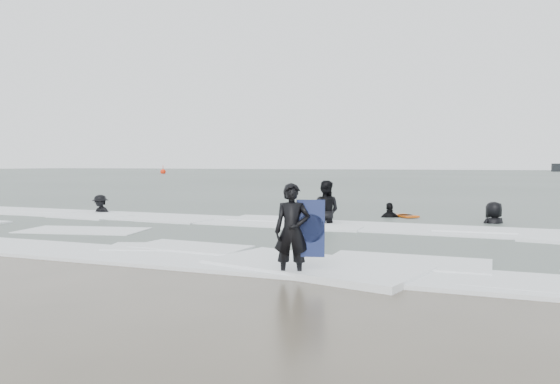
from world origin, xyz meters
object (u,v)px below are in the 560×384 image
at_px(surfer_centre, 292,279).
at_px(buoy, 163,172).
at_px(surfer_right_far, 494,225).
at_px(surfer_wading, 325,225).
at_px(surfer_right_near, 390,219).
at_px(surfer_breaker, 101,214).

relative_size(surfer_centre, buoy, 0.99).
bearing_deg(surfer_centre, buoy, 108.19).
bearing_deg(surfer_right_far, surfer_centre, 33.55).
relative_size(surfer_wading, surfer_right_near, 1.14).
distance_m(surfer_centre, surfer_breaker, 13.60).
xyz_separation_m(surfer_wading, surfer_breaker, (-9.04, 0.22, 0.00)).
bearing_deg(surfer_wading, surfer_right_near, -123.19).
relative_size(surfer_centre, surfer_right_near, 0.95).
height_order(surfer_wading, surfer_right_far, surfer_wading).
xyz_separation_m(surfer_wading, surfer_right_far, (4.91, 2.04, 0.00)).
height_order(surfer_right_near, surfer_right_far, surfer_right_far).
relative_size(surfer_centre, surfer_wading, 0.83).
xyz_separation_m(surfer_centre, buoy, (-55.12, 76.44, 0.42)).
relative_size(surfer_right_far, buoy, 1.15).
bearing_deg(surfer_right_near, buoy, -73.50).
bearing_deg(buoy, surfer_right_far, -48.87).
xyz_separation_m(surfer_right_far, buoy, (-58.12, 66.56, 0.42)).
xyz_separation_m(surfer_centre, surfer_wading, (-1.91, 7.84, 0.00)).
relative_size(surfer_wading, buoy, 1.19).
height_order(surfer_breaker, surfer_right_far, surfer_right_far).
distance_m(surfer_right_far, buoy, 88.37).
xyz_separation_m(surfer_breaker, surfer_right_near, (10.55, 2.48, 0.00)).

